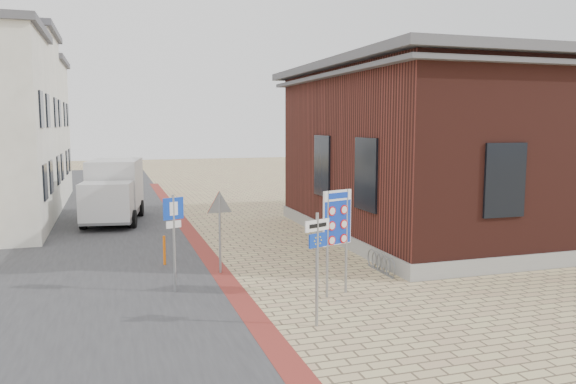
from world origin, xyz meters
TOP-DOWN VIEW (x-y plane):
  - ground at (0.00, 0.00)m, footprint 120.00×120.00m
  - road_strip at (-5.50, 15.00)m, footprint 7.00×60.00m
  - curb_strip at (-2.00, 10.00)m, footprint 0.60×40.00m
  - brick_building at (8.99, 7.00)m, footprint 13.00×13.00m
  - townhouse_far at (-10.99, 24.00)m, footprint 7.40×6.40m
  - bike_rack at (2.65, 2.20)m, footprint 0.08×1.80m
  - sedan at (-4.76, 13.98)m, footprint 2.14×4.82m
  - box_truck at (-4.94, 13.81)m, footprint 2.89×5.60m
  - border_sign at (0.50, 0.50)m, footprint 0.90×0.37m
  - essen_sign at (-0.80, -1.50)m, footprint 0.65×0.30m
  - parking_sign at (-3.50, 2.00)m, footprint 0.55×0.25m
  - yield_sign at (-2.00, 3.50)m, footprint 0.86×0.13m
  - bollard at (-3.50, 5.00)m, footprint 0.09×0.09m

SIDE VIEW (x-z plane):
  - ground at x=0.00m, z-range 0.00..0.00m
  - road_strip at x=-5.50m, z-range 0.00..0.02m
  - curb_strip at x=-2.00m, z-range 0.00..0.03m
  - bike_rack at x=2.65m, z-range -0.04..0.56m
  - bollard at x=-3.50m, z-range 0.00..0.95m
  - sedan at x=-4.76m, z-range 0.00..1.54m
  - box_truck at x=-4.94m, z-range 0.05..2.84m
  - essen_sign at x=-0.80m, z-range 0.42..2.96m
  - parking_sign at x=-3.50m, z-range 0.48..3.10m
  - yield_sign at x=-2.00m, z-range 0.64..3.07m
  - border_sign at x=0.50m, z-range 0.60..3.37m
  - brick_building at x=8.99m, z-range 0.09..6.89m
  - townhouse_far at x=-10.99m, z-range 0.02..8.32m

